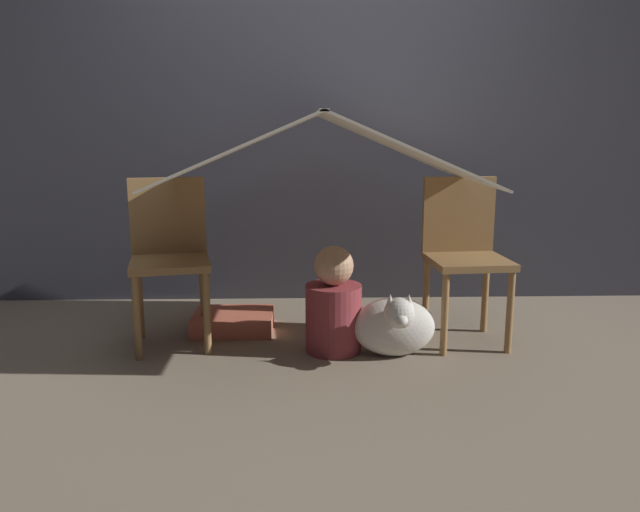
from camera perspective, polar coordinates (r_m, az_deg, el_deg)
name	(u,v)px	position (r m, az deg, el deg)	size (l,w,h in m)	color
ground_plane	(321,350)	(3.23, 0.05, -8.58)	(8.80, 8.80, 0.00)	gray
wall_back	(316,106)	(4.04, -0.39, 13.56)	(7.00, 0.05, 2.50)	#3D3D47
chair_left	(169,252)	(3.32, -13.61, 0.33)	(0.46, 0.46, 0.86)	olive
chair_right	(464,251)	(3.36, 13.04, 0.48)	(0.42, 0.42, 0.86)	olive
sheet_canopy	(320,146)	(3.12, 0.00, 10.02)	(1.54, 1.24, 0.34)	silver
person_front	(334,307)	(3.15, 1.25, -4.66)	(0.28, 0.28, 0.54)	maroon
dog	(395,325)	(3.12, 6.83, -6.29)	(0.41, 0.37, 0.36)	silver
floor_cushion	(233,322)	(3.55, -7.92, -5.95)	(0.44, 0.35, 0.10)	#CC664C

